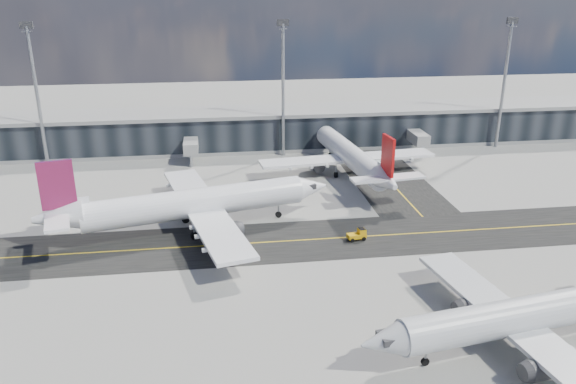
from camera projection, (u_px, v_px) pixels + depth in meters
name	position (u px, v px, depth m)	size (l,w,h in m)	color
ground	(327.00, 251.00, 79.87)	(300.00, 300.00, 0.00)	gray
taxiway_lanes	(337.00, 220.00, 90.33)	(180.00, 63.00, 0.03)	black
terminal_concourse	(280.00, 129.00, 129.43)	(152.00, 19.80, 8.80)	black
floodlight_masts	(283.00, 84.00, 118.96)	(102.50, 0.70, 28.90)	gray
airliner_af	(191.00, 204.00, 84.97)	(44.46, 38.20, 13.28)	white
airliner_redtail	(351.00, 156.00, 109.59)	(35.75, 41.85, 12.39)	white
airliner_near	(530.00, 314.00, 57.87)	(37.77, 32.33, 11.20)	silver
baggage_tug	(358.00, 234.00, 83.04)	(2.94, 1.82, 1.72)	#E7A60C
service_van	(336.00, 155.00, 121.86)	(2.32, 5.02, 1.40)	white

